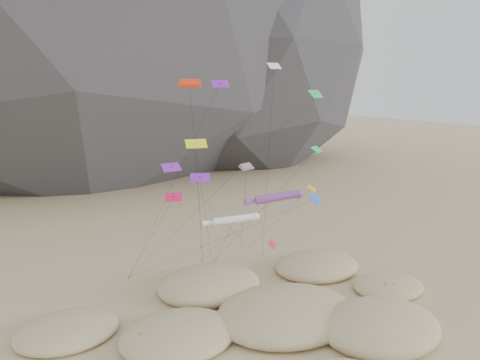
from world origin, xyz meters
name	(u,v)px	position (x,y,z in m)	size (l,w,h in m)	color
ground	(293,337)	(0.00, 0.00, 0.00)	(500.00, 500.00, 0.00)	#CCB789
dunes	(268,319)	(-0.86, 3.56, 0.72)	(49.28, 35.49, 4.00)	#CCB789
dune_grass	(266,316)	(-0.86, 4.02, 0.85)	(41.21, 27.84, 1.57)	black
kite_stakes	(209,261)	(2.01, 23.91, 0.15)	(21.14, 4.89, 0.30)	#3F2D1E
rainbow_tube_kite	(275,198)	(4.43, 10.07, 12.73)	(7.37, 17.73, 13.58)	red
white_tube_kite	(233,219)	(-1.60, 10.21, 10.78)	(6.62, 12.00, 11.46)	silver
orange_parafoil	(190,86)	(-4.67, 14.93, 26.35)	(7.73, 11.43, 27.17)	red
multi_parafoil	(246,168)	(2.29, 13.52, 16.11)	(7.77, 13.47, 16.75)	#FF4F1A
delta_kites	(254,158)	(1.95, 11.15, 17.73)	(26.42, 20.11, 29.26)	orange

